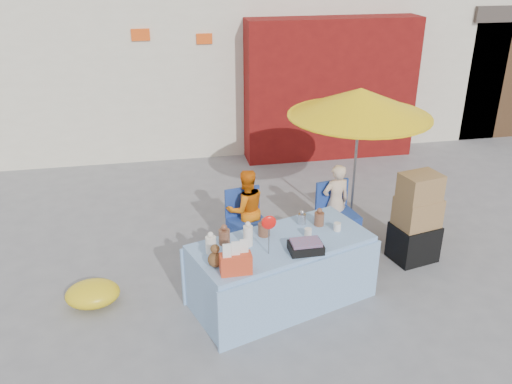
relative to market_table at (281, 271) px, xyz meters
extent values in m
plane|color=slate|center=(-0.20, 0.28, -0.40)|extent=(80.00, 80.00, 0.00)
cube|color=silver|center=(-0.20, 7.28, 1.85)|extent=(12.00, 5.00, 4.50)
cube|color=maroon|center=(2.00, 4.48, 0.90)|extent=(3.20, 0.60, 2.60)
cube|color=#4C331E|center=(6.30, 6.28, 0.80)|extent=(2.60, 3.00, 2.40)
cube|color=#3F3833|center=(6.30, 6.28, 2.15)|extent=(2.80, 3.20, 0.30)
cube|color=#EF5114|center=(-1.40, 4.76, 1.95)|extent=(0.32, 0.04, 0.20)
cube|color=#EF5114|center=(-0.30, 4.76, 1.85)|extent=(0.28, 0.04, 0.18)
cube|color=#92BBEA|center=(0.01, 0.01, -0.01)|extent=(2.17, 1.48, 0.79)
cube|color=#92BBEA|center=(0.15, -0.43, -0.04)|extent=(1.95, 0.68, 0.73)
cube|color=#92BBEA|center=(-0.14, 0.44, -0.04)|extent=(1.95, 0.68, 0.73)
cylinder|color=white|center=(-0.79, -0.10, 0.48)|extent=(0.15, 0.15, 0.19)
cylinder|color=brown|center=(-0.62, 0.07, 0.47)|extent=(0.16, 0.16, 0.17)
cylinder|color=white|center=(-0.37, -0.01, 0.50)|extent=(0.13, 0.13, 0.23)
cylinder|color=brown|center=(-0.16, 0.17, 0.46)|extent=(0.17, 0.17, 0.15)
cylinder|color=#B2B2B7|center=(0.33, 0.36, 0.45)|extent=(0.12, 0.12, 0.13)
cylinder|color=brown|center=(0.52, 0.29, 0.46)|extent=(0.15, 0.15, 0.16)
cylinder|color=white|center=(0.32, 0.06, 0.43)|extent=(0.11, 0.11, 0.09)
cylinder|color=white|center=(0.69, 0.12, 0.43)|extent=(0.11, 0.11, 0.09)
sphere|color=brown|center=(-0.78, -0.37, 0.46)|extent=(0.16, 0.16, 0.16)
ellipsoid|color=red|center=(-0.19, -0.23, 0.76)|extent=(0.17, 0.10, 0.16)
cube|color=red|center=(-0.59, -0.53, 0.49)|extent=(0.35, 0.24, 0.21)
cube|color=black|center=(0.21, -0.26, 0.43)|extent=(0.42, 0.35, 0.09)
cube|color=#203E94|center=(-0.17, 1.15, -0.18)|extent=(0.55, 0.54, 0.45)
cube|color=#203E94|center=(-0.21, 1.37, 0.25)|extent=(0.48, 0.12, 0.40)
cube|color=#203E94|center=(1.08, 1.15, -0.18)|extent=(0.55, 0.54, 0.45)
cube|color=#203E94|center=(1.04, 1.37, 0.25)|extent=(0.48, 0.12, 0.40)
imported|color=orange|center=(-0.17, 1.30, 0.16)|extent=(0.61, 0.51, 1.12)
imported|color=beige|center=(1.08, 1.30, 0.15)|extent=(0.44, 0.33, 1.10)
cylinder|color=gray|center=(1.38, 1.45, 0.60)|extent=(0.04, 0.04, 2.00)
cone|color=yellow|center=(1.38, 1.45, 1.50)|extent=(1.90, 1.90, 0.38)
cylinder|color=yellow|center=(1.38, 1.45, 1.32)|extent=(1.90, 1.90, 0.02)
cube|color=black|center=(1.92, 0.57, -0.16)|extent=(0.63, 0.56, 0.50)
cube|color=olive|center=(1.92, 0.57, 0.28)|extent=(0.59, 0.50, 0.38)
cube|color=olive|center=(1.90, 0.55, 0.64)|extent=(0.54, 0.45, 0.34)
ellipsoid|color=yellow|center=(-2.13, 0.33, -0.27)|extent=(0.74, 0.65, 0.28)
camera|label=1|loc=(-1.26, -5.06, 3.38)|focal=38.00mm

